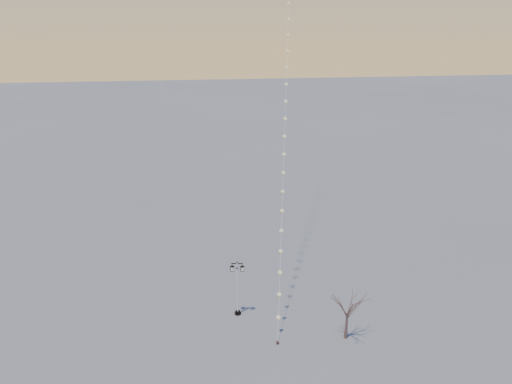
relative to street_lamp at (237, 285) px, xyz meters
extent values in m
plane|color=#575858|center=(0.70, -2.63, -2.39)|extent=(300.00, 300.00, 0.00)
cylinder|color=black|center=(0.00, 0.00, -2.32)|extent=(0.48, 0.48, 0.14)
cylinder|color=black|center=(0.00, 0.00, -2.20)|extent=(0.34, 0.34, 0.12)
cylinder|color=white|center=(0.00, 0.00, -0.12)|extent=(0.11, 0.11, 4.03)
cylinder|color=black|center=(0.00, 0.00, 1.42)|extent=(0.17, 0.17, 0.05)
cube|color=black|center=(0.00, 0.00, 1.77)|extent=(0.81, 0.19, 0.05)
sphere|color=black|center=(0.00, 0.00, 1.87)|extent=(0.12, 0.12, 0.12)
pyramid|color=black|center=(-0.36, 0.06, 1.64)|extent=(0.38, 0.38, 0.12)
cube|color=beige|center=(-0.36, 0.06, 1.37)|extent=(0.22, 0.22, 0.29)
cube|color=black|center=(-0.36, 0.06, 1.21)|extent=(0.26, 0.26, 0.03)
pyramid|color=black|center=(0.36, -0.06, 1.64)|extent=(0.38, 0.38, 0.12)
cube|color=beige|center=(0.36, -0.06, 1.37)|extent=(0.22, 0.22, 0.29)
cube|color=black|center=(0.36, -0.06, 1.21)|extent=(0.26, 0.26, 0.03)
cone|color=brown|center=(6.96, -3.82, -1.41)|extent=(0.23, 0.23, 1.97)
cylinder|color=#351D1B|center=(2.27, -3.81, -2.30)|extent=(0.19, 0.19, 0.19)
cylinder|color=black|center=(2.27, -3.81, -2.27)|extent=(0.03, 0.03, 0.24)
cone|color=orange|center=(6.17, 14.01, 16.65)|extent=(0.08, 0.08, 0.27)
cylinder|color=white|center=(2.27, -3.81, -1.82)|extent=(0.02, 0.02, 0.76)
camera|label=1|loc=(-2.90, -30.04, 17.99)|focal=33.68mm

